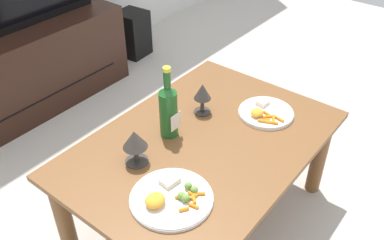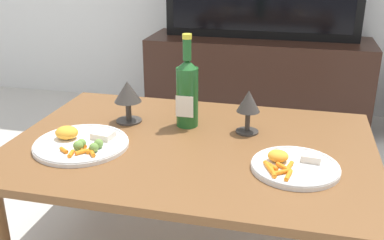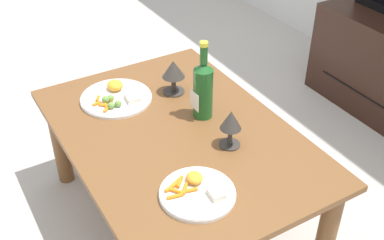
% 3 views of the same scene
% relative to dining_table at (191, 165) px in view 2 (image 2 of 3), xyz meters
% --- Properties ---
extents(dining_table, '(1.13, 0.79, 0.47)m').
position_rel_dining_table_xyz_m(dining_table, '(0.00, 0.00, 0.00)').
color(dining_table, brown).
rests_on(dining_table, ground_plane).
extents(tv_stand, '(1.32, 0.43, 0.53)m').
position_rel_dining_table_xyz_m(tv_stand, '(0.07, 1.43, -0.13)').
color(tv_stand, black).
rests_on(tv_stand, ground_plane).
extents(wine_bottle, '(0.07, 0.08, 0.32)m').
position_rel_dining_table_xyz_m(wine_bottle, '(-0.05, 0.14, 0.20)').
color(wine_bottle, '#1E5923').
rests_on(wine_bottle, dining_table).
extents(goblet_left, '(0.09, 0.09, 0.15)m').
position_rel_dining_table_xyz_m(goblet_left, '(-0.26, 0.13, 0.18)').
color(goblet_left, '#38332D').
rests_on(goblet_left, dining_table).
extents(goblet_right, '(0.08, 0.08, 0.15)m').
position_rel_dining_table_xyz_m(goblet_right, '(0.16, 0.13, 0.18)').
color(goblet_right, '#38332D').
rests_on(goblet_right, dining_table).
extents(dinner_plate_left, '(0.29, 0.29, 0.05)m').
position_rel_dining_table_xyz_m(dinner_plate_left, '(-0.32, -0.11, 0.09)').
color(dinner_plate_left, white).
rests_on(dinner_plate_left, dining_table).
extents(dinner_plate_right, '(0.25, 0.25, 0.04)m').
position_rel_dining_table_xyz_m(dinner_plate_right, '(0.32, -0.11, 0.09)').
color(dinner_plate_right, white).
rests_on(dinner_plate_right, dining_table).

